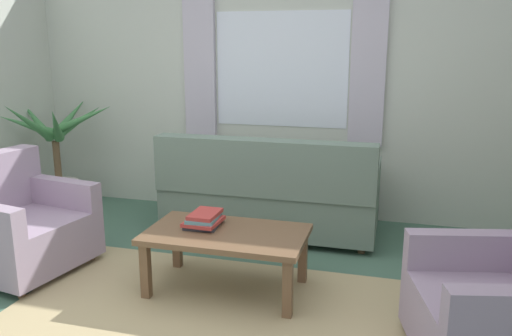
# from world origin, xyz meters

# --- Properties ---
(ground_plane) EXTENTS (6.24, 6.24, 0.00)m
(ground_plane) POSITION_xyz_m (0.00, 0.00, 0.00)
(ground_plane) COLOR #476B56
(wall_back) EXTENTS (5.32, 0.12, 2.60)m
(wall_back) POSITION_xyz_m (0.00, 2.26, 1.30)
(wall_back) COLOR beige
(wall_back) RESTS_ON ground_plane
(window_with_curtains) EXTENTS (1.98, 0.07, 1.40)m
(window_with_curtains) POSITION_xyz_m (0.00, 2.18, 1.45)
(window_with_curtains) COLOR white
(area_rug) EXTENTS (2.54, 1.73, 0.01)m
(area_rug) POSITION_xyz_m (0.00, 0.00, 0.01)
(area_rug) COLOR tan
(area_rug) RESTS_ON ground_plane
(couch) EXTENTS (1.90, 0.82, 0.92)m
(couch) POSITION_xyz_m (0.05, 1.56, 0.37)
(couch) COLOR slate
(couch) RESTS_ON ground_plane
(armchair_left) EXTENTS (0.95, 0.97, 0.88)m
(armchair_left) POSITION_xyz_m (-1.61, 0.32, 0.35)
(armchair_left) COLOR #998499
(armchair_left) RESTS_ON ground_plane
(armchair_right) EXTENTS (0.99, 1.00, 0.88)m
(armchair_right) POSITION_xyz_m (1.75, -0.07, 0.35)
(armchair_right) COLOR #998499
(armchair_right) RESTS_ON ground_plane
(coffee_table) EXTENTS (1.10, 0.64, 0.44)m
(coffee_table) POSITION_xyz_m (0.03, 0.40, 0.38)
(coffee_table) COLOR brown
(coffee_table) RESTS_ON ground_plane
(book_stack_on_table) EXTENTS (0.25, 0.30, 0.10)m
(book_stack_on_table) POSITION_xyz_m (-0.15, 0.46, 0.49)
(book_stack_on_table) COLOR #2D2D33
(book_stack_on_table) RESTS_ON coffee_table
(potted_plant) EXTENTS (1.25, 1.27, 1.21)m
(potted_plant) POSITION_xyz_m (-2.20, 1.65, 0.53)
(potted_plant) COLOR #B7B2A8
(potted_plant) RESTS_ON ground_plane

